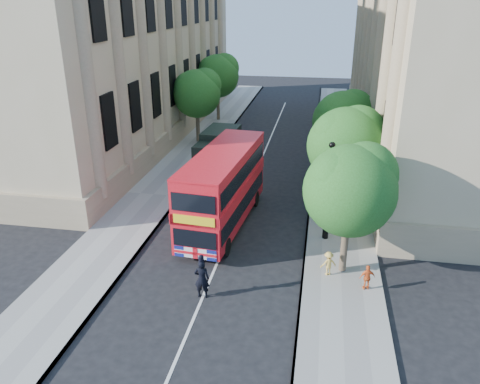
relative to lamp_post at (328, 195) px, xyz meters
The scene contains 17 objects.
ground 8.20m from the lamp_post, 129.81° to the right, with size 120.00×120.00×0.00m, color black.
pavement_right 4.75m from the lamp_post, 79.38° to the left, with size 3.50×80.00×0.12m, color gray.
pavement_left 11.73m from the lamp_post, 159.59° to the left, with size 3.50×80.00×0.12m, color gray.
building_right 21.06m from the lamp_post, 63.95° to the left, with size 12.00×38.00×18.00m, color tan.
building_left 26.82m from the lamp_post, 136.25° to the left, with size 12.00×38.00×18.00m, color tan.
tree_right_near 3.54m from the lamp_post, 74.15° to the right, with size 4.00×4.00×6.08m.
tree_right_mid 3.70m from the lamp_post, 74.48° to the left, with size 4.20×4.20×6.37m.
tree_right_far 9.25m from the lamp_post, 84.67° to the left, with size 4.00×4.00×6.15m.
tree_left_far 19.52m from the lamp_post, 124.35° to the left, with size 4.00×4.00×6.30m.
tree_left_back 26.51m from the lamp_post, 114.51° to the left, with size 4.20×4.20×6.65m.
lamp_post is the anchor object (origin of this frame).
double_decker_bus 5.57m from the lamp_post, behind, with size 3.16×9.14×4.14m.
box_van 11.73m from the lamp_post, 130.64° to the left, with size 2.48×5.41×3.02m.
police_constable 7.97m from the lamp_post, 130.08° to the right, with size 0.63×0.42×1.74m, color black.
woman_pedestrian 2.38m from the lamp_post, 75.79° to the left, with size 0.81×0.63×1.67m, color beige.
child_a 5.05m from the lamp_post, 67.89° to the right, with size 0.67×0.28×1.14m, color orange.
child_b 3.95m from the lamp_post, 87.53° to the right, with size 0.73×0.42×1.13m, color #E9BB4F.
Camera 1 is at (4.42, -15.90, 11.62)m, focal length 35.00 mm.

